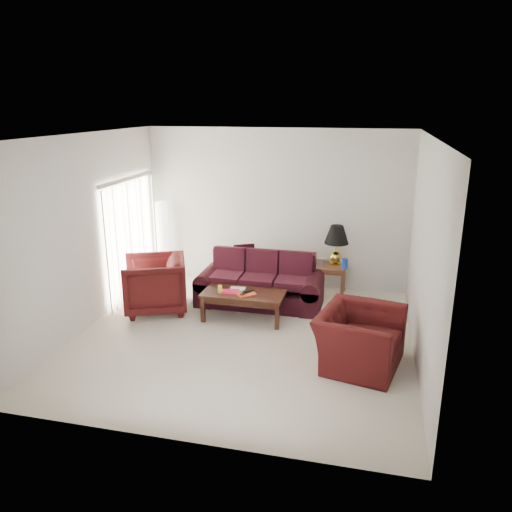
{
  "coord_description": "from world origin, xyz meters",
  "views": [
    {
      "loc": [
        1.78,
        -6.66,
        3.41
      ],
      "look_at": [
        0.0,
        0.85,
        1.05
      ],
      "focal_mm": 35.0,
      "sensor_mm": 36.0,
      "label": 1
    }
  ],
  "objects_px": {
    "floor_lamp": "(163,241)",
    "armchair_left": "(155,284)",
    "sofa": "(260,280)",
    "armchair_right": "(359,339)",
    "end_table": "(332,280)",
    "coffee_table": "(244,305)"
  },
  "relations": [
    {
      "from": "end_table",
      "to": "coffee_table",
      "type": "relative_size",
      "value": 0.42
    },
    {
      "from": "armchair_left",
      "to": "armchair_right",
      "type": "relative_size",
      "value": 0.88
    },
    {
      "from": "sofa",
      "to": "armchair_right",
      "type": "distance_m",
      "value": 2.52
    },
    {
      "from": "armchair_left",
      "to": "armchair_right",
      "type": "xyz_separation_m",
      "value": [
        3.47,
        -1.11,
        -0.09
      ]
    },
    {
      "from": "armchair_right",
      "to": "coffee_table",
      "type": "xyz_separation_m",
      "value": [
        -1.9,
        1.11,
        -0.15
      ]
    },
    {
      "from": "sofa",
      "to": "coffee_table",
      "type": "xyz_separation_m",
      "value": [
        -0.12,
        -0.66,
        -0.21
      ]
    },
    {
      "from": "sofa",
      "to": "armchair_left",
      "type": "distance_m",
      "value": 1.81
    },
    {
      "from": "sofa",
      "to": "armchair_right",
      "type": "bearing_deg",
      "value": -39.41
    },
    {
      "from": "armchair_right",
      "to": "floor_lamp",
      "type": "bearing_deg",
      "value": 69.63
    },
    {
      "from": "armchair_left",
      "to": "coffee_table",
      "type": "xyz_separation_m",
      "value": [
        1.57,
        0.0,
        -0.24
      ]
    },
    {
      "from": "sofa",
      "to": "coffee_table",
      "type": "relative_size",
      "value": 1.63
    },
    {
      "from": "end_table",
      "to": "coffee_table",
      "type": "height_order",
      "value": "end_table"
    },
    {
      "from": "armchair_left",
      "to": "coffee_table",
      "type": "distance_m",
      "value": 1.58
    },
    {
      "from": "floor_lamp",
      "to": "armchair_left",
      "type": "distance_m",
      "value": 1.56
    },
    {
      "from": "sofa",
      "to": "end_table",
      "type": "distance_m",
      "value": 1.44
    },
    {
      "from": "sofa",
      "to": "coffee_table",
      "type": "bearing_deg",
      "value": -94.47
    },
    {
      "from": "coffee_table",
      "to": "end_table",
      "type": "bearing_deg",
      "value": 65.59
    },
    {
      "from": "end_table",
      "to": "coffee_table",
      "type": "bearing_deg",
      "value": -131.94
    },
    {
      "from": "floor_lamp",
      "to": "armchair_left",
      "type": "xyz_separation_m",
      "value": [
        0.46,
        -1.45,
        -0.34
      ]
    },
    {
      "from": "armchair_left",
      "to": "coffee_table",
      "type": "height_order",
      "value": "armchair_left"
    },
    {
      "from": "floor_lamp",
      "to": "sofa",
      "type": "bearing_deg",
      "value": -20.13
    },
    {
      "from": "sofa",
      "to": "armchair_right",
      "type": "relative_size",
      "value": 1.85
    }
  ]
}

